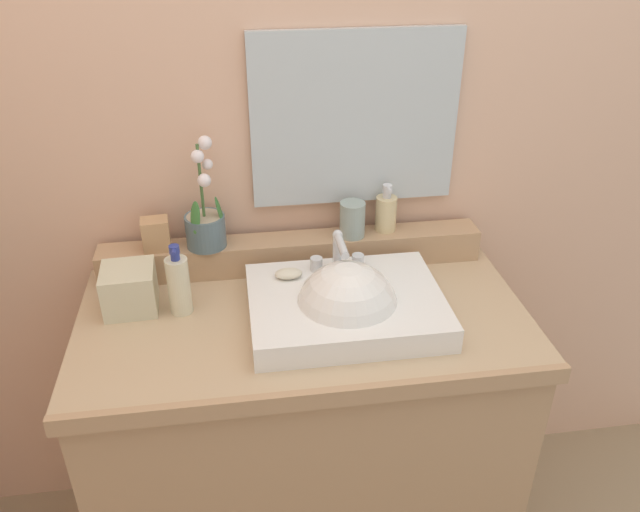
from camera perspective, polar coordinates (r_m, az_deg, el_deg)
wall_back at (r=1.80m, az=-3.27°, el=11.82°), size 2.94×0.20×2.47m
vanity_cabinet at (r=1.89m, az=-1.31°, el=-16.01°), size 1.13×0.60×0.88m
back_ledge at (r=1.78m, az=-2.45°, el=0.34°), size 1.06×0.09×0.09m
sink_basin at (r=1.57m, az=2.39°, el=-4.81°), size 0.48×0.37×0.28m
soap_bar at (r=1.62m, az=-2.85°, el=-1.59°), size 0.07×0.04×0.02m
potted_plant at (r=1.71m, az=-10.28°, el=3.08°), size 0.11×0.11×0.31m
soap_dispenser at (r=1.79m, az=5.96°, el=3.96°), size 0.06×0.06×0.14m
tumbler_cup at (r=1.75m, az=2.93°, el=3.30°), size 0.07×0.07×0.10m
trinket_box at (r=1.74m, az=-14.54°, el=1.89°), size 0.08×0.06×0.09m
lotion_bottle at (r=1.61m, az=-12.58°, el=-2.49°), size 0.06×0.06×0.19m
tissue_box at (r=1.67m, az=-16.76°, el=-2.84°), size 0.14×0.14×0.11m
mirror at (r=1.71m, az=3.16°, el=12.15°), size 0.56×0.02×0.46m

